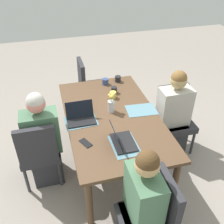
# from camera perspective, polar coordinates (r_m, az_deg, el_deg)

# --- Properties ---
(ground_plane) EXTENTS (10.00, 10.00, 0.00)m
(ground_plane) POSITION_cam_1_polar(r_m,az_deg,el_deg) (3.55, -0.00, -10.48)
(ground_plane) COLOR gray
(dining_table) EXTENTS (1.83, 1.07, 0.74)m
(dining_table) POSITION_cam_1_polar(r_m,az_deg,el_deg) (3.11, -0.00, -1.89)
(dining_table) COLOR brown
(dining_table) RESTS_ON ground_plane
(chair_far_left_near) EXTENTS (0.44, 0.44, 0.90)m
(chair_far_left_near) POSITION_cam_1_polar(r_m,az_deg,el_deg) (3.57, 13.41, -0.70)
(chair_far_left_near) COLOR #2D2D33
(chair_far_left_near) RESTS_ON ground_plane
(person_far_left_near) EXTENTS (0.36, 0.40, 1.19)m
(person_far_left_near) POSITION_cam_1_polar(r_m,az_deg,el_deg) (3.48, 13.13, -1.18)
(person_far_left_near) COLOR #2D2D33
(person_far_left_near) RESTS_ON ground_plane
(chair_near_left_mid) EXTENTS (0.44, 0.44, 0.90)m
(chair_near_left_mid) POSITION_cam_1_polar(r_m,az_deg,el_deg) (3.06, -15.71, -8.16)
(chair_near_left_mid) COLOR #2D2D33
(chair_near_left_mid) RESTS_ON ground_plane
(person_near_left_mid) EXTENTS (0.36, 0.40, 1.19)m
(person_near_left_mid) POSITION_cam_1_polar(r_m,az_deg,el_deg) (3.10, -14.74, -6.71)
(person_near_left_mid) COLOR #2D2D33
(person_near_left_mid) RESTS_ON ground_plane
(chair_head_right_left_far) EXTENTS (0.44, 0.44, 0.90)m
(chair_head_right_left_far) POSITION_cam_1_polar(r_m,az_deg,el_deg) (2.46, 8.92, -21.18)
(chair_head_right_left_far) COLOR #2D2D33
(chair_head_right_left_far) RESTS_ON ground_plane
(person_head_right_left_far) EXTENTS (0.40, 0.36, 1.19)m
(person_head_right_left_far) POSITION_cam_1_polar(r_m,az_deg,el_deg) (2.45, 6.70, -20.18)
(person_head_right_left_far) COLOR #2D2D33
(person_head_right_left_far) RESTS_ON ground_plane
(chair_head_left_right_near) EXTENTS (0.44, 0.44, 0.90)m
(chair_head_left_right_near) POSITION_cam_1_polar(r_m,az_deg,el_deg) (4.22, -5.01, 6.11)
(chair_head_left_right_near) COLOR #2D2D33
(chair_head_left_right_near) RESTS_ON ground_plane
(flower_vase) EXTENTS (0.09, 0.10, 0.24)m
(flower_vase) POSITION_cam_1_polar(r_m,az_deg,el_deg) (3.07, -0.13, 1.98)
(flower_vase) COLOR silver
(flower_vase) RESTS_ON dining_table
(placemat_far_left_near) EXTENTS (0.29, 0.38, 0.00)m
(placemat_far_left_near) POSITION_cam_1_polar(r_m,az_deg,el_deg) (3.17, 6.45, 0.45)
(placemat_far_left_near) COLOR slate
(placemat_far_left_near) RESTS_ON dining_table
(placemat_near_left_mid) EXTENTS (0.28, 0.37, 0.00)m
(placemat_near_left_mid) POSITION_cam_1_polar(r_m,az_deg,el_deg) (2.99, -6.83, -2.04)
(placemat_near_left_mid) COLOR slate
(placemat_near_left_mid) RESTS_ON dining_table
(placemat_head_right_left_far) EXTENTS (0.37, 0.27, 0.00)m
(placemat_head_right_left_far) POSITION_cam_1_polar(r_m,az_deg,el_deg) (2.66, 2.78, -7.31)
(placemat_head_right_left_far) COLOR slate
(placemat_head_right_left_far) RESTS_ON dining_table
(laptop_head_right_left_far) EXTENTS (0.32, 0.22, 0.21)m
(laptop_head_right_left_far) POSITION_cam_1_polar(r_m,az_deg,el_deg) (2.65, 2.08, -6.23)
(laptop_head_right_left_far) COLOR black
(laptop_head_right_left_far) RESTS_ON dining_table
(laptop_near_left_mid) EXTENTS (0.22, 0.32, 0.20)m
(laptop_near_left_mid) POSITION_cam_1_polar(r_m,az_deg,el_deg) (2.99, -6.91, -1.12)
(laptop_near_left_mid) COLOR black
(laptop_near_left_mid) RESTS_ON dining_table
(coffee_mug_near_left) EXTENTS (0.09, 0.09, 0.08)m
(coffee_mug_near_left) POSITION_cam_1_polar(r_m,az_deg,el_deg) (3.76, 1.29, 7.27)
(coffee_mug_near_left) COLOR #232328
(coffee_mug_near_left) RESTS_ON dining_table
(coffee_mug_near_right) EXTENTS (0.08, 0.08, 0.08)m
(coffee_mug_near_right) POSITION_cam_1_polar(r_m,az_deg,el_deg) (3.48, 0.47, 4.89)
(coffee_mug_near_right) COLOR #232328
(coffee_mug_near_right) RESTS_ON dining_table
(coffee_mug_centre_left) EXTENTS (0.09, 0.09, 0.08)m
(coffee_mug_centre_left) POSITION_cam_1_polar(r_m,az_deg,el_deg) (3.69, -1.47, 6.69)
(coffee_mug_centre_left) COLOR #33477A
(coffee_mug_centre_left) RESTS_ON dining_table
(coffee_mug_centre_right) EXTENTS (0.08, 0.08, 0.08)m
(coffee_mug_centre_right) POSITION_cam_1_polar(r_m,az_deg,el_deg) (3.37, 0.21, 3.79)
(coffee_mug_centre_right) COLOR #DBC64C
(coffee_mug_centre_right) RESTS_ON dining_table
(phone_black) EXTENTS (0.17, 0.13, 0.01)m
(phone_black) POSITION_cam_1_polar(r_m,az_deg,el_deg) (2.69, -5.80, -6.77)
(phone_black) COLOR black
(phone_black) RESTS_ON dining_table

